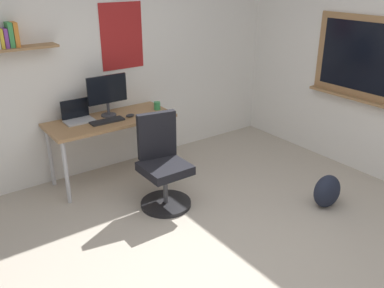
% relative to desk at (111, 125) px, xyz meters
% --- Properties ---
extents(ground_plane, '(5.20, 5.20, 0.00)m').
position_rel_desk_xyz_m(ground_plane, '(0.08, -2.07, -0.65)').
color(ground_plane, '#ADA393').
rests_on(ground_plane, ground).
extents(wall_back, '(5.00, 0.30, 2.60)m').
position_rel_desk_xyz_m(wall_back, '(0.07, 0.38, 0.65)').
color(wall_back, silver).
rests_on(wall_back, ground).
extents(desk, '(1.39, 0.60, 0.73)m').
position_rel_desk_xyz_m(desk, '(0.00, 0.00, 0.00)').
color(desk, '#997047').
rests_on(desk, ground).
extents(office_chair, '(0.52, 0.53, 0.95)m').
position_rel_desk_xyz_m(office_chair, '(0.16, -0.82, -0.24)').
color(office_chair, black).
rests_on(office_chair, ground).
extents(laptop, '(0.31, 0.21, 0.23)m').
position_rel_desk_xyz_m(laptop, '(-0.31, 0.14, 0.13)').
color(laptop, '#ADAFB5').
rests_on(laptop, desk).
extents(monitor_primary, '(0.46, 0.17, 0.46)m').
position_rel_desk_xyz_m(monitor_primary, '(0.03, 0.10, 0.35)').
color(monitor_primary, '#38383D').
rests_on(monitor_primary, desk).
extents(keyboard, '(0.37, 0.13, 0.02)m').
position_rel_desk_xyz_m(keyboard, '(-0.07, -0.08, 0.09)').
color(keyboard, black).
rests_on(keyboard, desk).
extents(computer_mouse, '(0.10, 0.06, 0.03)m').
position_rel_desk_xyz_m(computer_mouse, '(0.21, -0.08, 0.09)').
color(computer_mouse, '#262628').
rests_on(computer_mouse, desk).
extents(coffee_mug, '(0.08, 0.08, 0.09)m').
position_rel_desk_xyz_m(coffee_mug, '(0.59, -0.03, 0.12)').
color(coffee_mug, '#338C4C').
rests_on(coffee_mug, desk).
extents(backpack, '(0.32, 0.22, 0.35)m').
position_rel_desk_xyz_m(backpack, '(1.48, -1.85, -0.48)').
color(backpack, '#1E2333').
rests_on(backpack, ground).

